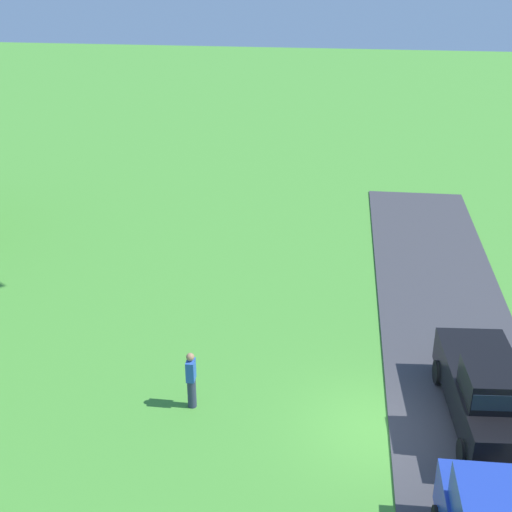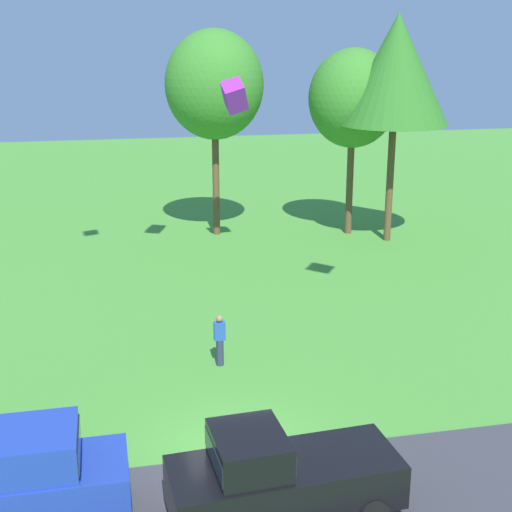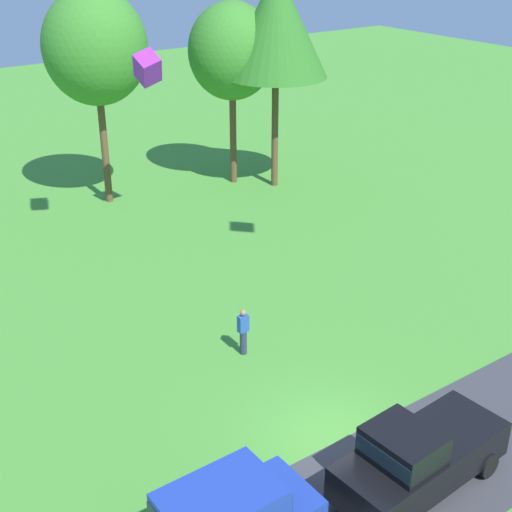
# 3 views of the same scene
# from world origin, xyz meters

# --- Properties ---
(ground_plane) EXTENTS (120.00, 120.00, 0.00)m
(ground_plane) POSITION_xyz_m (0.00, 0.00, 0.00)
(ground_plane) COLOR #478E33
(pavement_strip) EXTENTS (36.00, 4.40, 0.06)m
(pavement_strip) POSITION_xyz_m (0.00, -2.30, 0.03)
(pavement_strip) COLOR #38383D
(pavement_strip) RESTS_ON ground
(car_suv_mid_row) EXTENTS (4.62, 2.08, 2.28)m
(car_suv_mid_row) POSITION_xyz_m (-4.96, -1.86, 1.30)
(car_suv_mid_row) COLOR #1E389E
(car_suv_mid_row) RESTS_ON ground
(car_pickup_near_entrance) EXTENTS (5.11, 2.30, 2.14)m
(car_pickup_near_entrance) POSITION_xyz_m (0.43, -2.61, 1.11)
(car_pickup_near_entrance) COLOR black
(car_pickup_near_entrance) RESTS_ON ground
(person_watching_sky) EXTENTS (0.36, 0.24, 1.71)m
(person_watching_sky) POSITION_xyz_m (0.45, 5.21, 0.88)
(person_watching_sky) COLOR #2D334C
(person_watching_sky) RESTS_ON ground
(tree_far_right) EXTENTS (5.00, 5.00, 10.56)m
(tree_far_right) POSITION_xyz_m (2.80, 21.06, 7.78)
(tree_far_right) COLOR brown
(tree_far_right) RESTS_ON ground
(tree_right_of_center) EXTENTS (4.56, 4.56, 9.63)m
(tree_right_of_center) POSITION_xyz_m (9.76, 19.81, 7.09)
(tree_right_of_center) COLOR brown
(tree_right_of_center) RESTS_ON ground
(tree_lone_near) EXTENTS (5.34, 5.34, 11.27)m
(tree_lone_near) POSITION_xyz_m (11.28, 18.05, 8.57)
(tree_lone_near) COLOR brown
(tree_lone_near) RESTS_ON ground
(kite_box_over_trees) EXTENTS (1.29, 1.43, 1.71)m
(kite_box_over_trees) POSITION_xyz_m (2.92, 15.94, 7.64)
(kite_box_over_trees) COLOR purple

